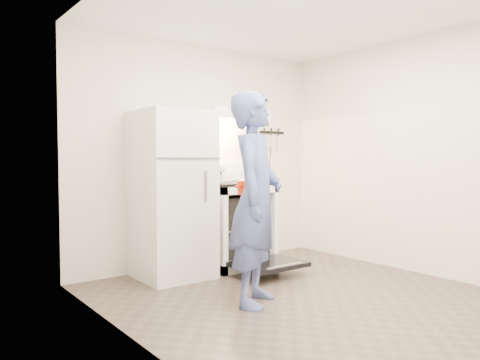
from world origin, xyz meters
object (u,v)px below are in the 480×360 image
tea_kettle (215,169)px  person (256,198)px  refrigerator (172,194)px  stove_body (235,225)px  dutch_oven (251,188)px

tea_kettle → person: (-0.54, -1.42, -0.20)m
refrigerator → stove_body: (0.81, 0.02, -0.39)m
stove_body → dutch_oven: 1.08m
refrigerator → dutch_oven: bearing=-66.2°
stove_body → person: size_ratio=0.52×
tea_kettle → person: person is taller
stove_body → tea_kettle: (-0.14, 0.20, 0.63)m
stove_body → person: person is taller
refrigerator → stove_body: refrigerator is taller
refrigerator → tea_kettle: bearing=18.3°
tea_kettle → dutch_oven: size_ratio=0.89×
refrigerator → tea_kettle: size_ratio=6.01×
stove_body → person: (-0.67, -1.22, 0.43)m
refrigerator → tea_kettle: (0.67, 0.22, 0.24)m
person → dutch_oven: size_ratio=5.58×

